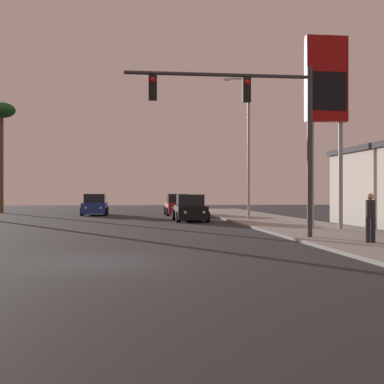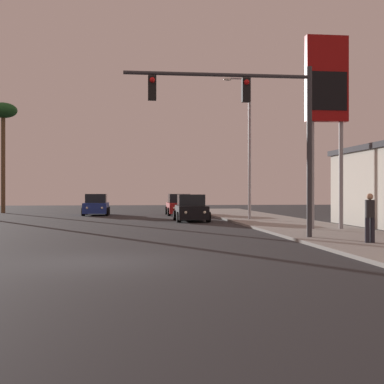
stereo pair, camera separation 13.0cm
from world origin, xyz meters
name	(u,v)px [view 2 (the right image)]	position (x,y,z in m)	size (l,w,h in m)	color
ground_plane	(95,262)	(0.00, 0.00, 0.00)	(120.00, 120.00, 0.00)	#28282B
sidewalk_right	(314,230)	(9.50, 10.00, 0.06)	(5.00, 60.00, 0.12)	gray
car_blue	(96,205)	(-1.75, 28.68, 0.76)	(2.04, 4.32, 1.68)	navy
car_black	(191,209)	(4.72, 19.10, 0.76)	(2.04, 4.33, 1.68)	black
car_red	(179,205)	(4.77, 27.95, 0.76)	(2.04, 4.31, 1.68)	maroon
traffic_light_mast	(257,116)	(5.68, 5.50, 4.72)	(7.14, 0.36, 6.50)	#38383D
street_lamp	(248,140)	(8.27, 18.82, 5.12)	(1.74, 0.24, 9.00)	#99999E
gas_station_sign	(327,90)	(10.03, 9.80, 6.62)	(2.00, 0.42, 9.00)	#99999E
pedestrian_on_sidewalk	(370,216)	(8.99, 3.05, 1.03)	(0.34, 0.32, 1.67)	#23232D
palm_tree_far	(3,117)	(-10.11, 34.00, 8.38)	(2.40, 2.40, 9.63)	brown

